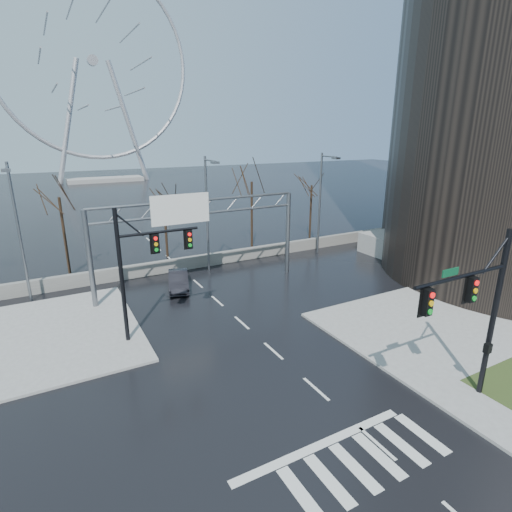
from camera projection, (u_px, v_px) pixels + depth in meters
ground at (316, 389)px, 19.22m from camera, size 260.00×260.00×0.00m
sidewalk_right_ext at (424, 325)px, 25.45m from camera, size 12.00×10.00×0.15m
sidewalk_far at (51, 335)px, 24.23m from camera, size 10.00×12.00×0.15m
tower_podium at (507, 249)px, 38.90m from camera, size 22.00×18.00×2.00m
barrier_wall at (182, 264)px, 35.84m from camera, size 52.00×0.50×1.10m
signal_mast_near at (478, 306)px, 16.75m from camera, size 5.52×0.41×8.00m
signal_mast_far at (141, 261)px, 22.63m from camera, size 4.72×0.41×8.00m
sign_gantry at (195, 225)px, 30.07m from camera, size 16.36×0.40×7.60m
streetlight_left at (17, 224)px, 27.23m from camera, size 0.50×2.55×10.00m
streetlight_mid at (208, 206)px, 33.63m from camera, size 0.50×2.55×10.00m
streetlight_right at (322, 196)px, 39.12m from camera, size 0.50×2.55×10.00m
tree_left at (60, 206)px, 33.05m from camera, size 3.75×3.75×7.50m
tree_center at (164, 205)px, 38.25m from camera, size 3.25×3.25×6.50m
tree_right at (252, 189)px, 41.22m from camera, size 3.90×3.90×7.80m
tree_far_right at (311, 191)px, 45.53m from camera, size 3.40×3.40×6.80m
ferris_wheel at (93, 69)px, 93.49m from camera, size 45.00×6.00×50.91m
car at (178, 280)px, 31.37m from camera, size 2.64×4.53×1.41m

